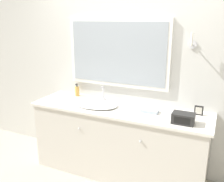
{
  "coord_description": "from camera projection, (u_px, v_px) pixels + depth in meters",
  "views": [
    {
      "loc": [
        1.09,
        -2.26,
        1.91
      ],
      "look_at": [
        -0.09,
        0.31,
        1.08
      ],
      "focal_mm": 40.0,
      "sensor_mm": 36.0,
      "label": 1
    }
  ],
  "objects": [
    {
      "name": "metal_tray",
      "position": [
        180.0,
        113.0,
        2.79
      ],
      "size": [
        0.18,
        0.1,
        0.01
      ],
      "color": "silver",
      "rests_on": "vanity_counter"
    },
    {
      "name": "vanity_counter",
      "position": [
        118.0,
        141.0,
        3.09
      ],
      "size": [
        2.16,
        0.62,
        0.88
      ],
      "color": "beige",
      "rests_on": "ground_plane"
    },
    {
      "name": "soap_bottle",
      "position": [
        77.0,
        91.0,
        3.41
      ],
      "size": [
        0.06,
        0.06,
        0.17
      ],
      "color": "gold",
      "rests_on": "vanity_counter"
    },
    {
      "name": "hand_towel_near_sink",
      "position": [
        150.0,
        111.0,
        2.83
      ],
      "size": [
        0.19,
        0.11,
        0.03
      ],
      "color": "#A8B7C6",
      "rests_on": "vanity_counter"
    },
    {
      "name": "wall_back",
      "position": [
        129.0,
        70.0,
        3.15
      ],
      "size": [
        8.0,
        0.18,
        2.55
      ],
      "color": "silver",
      "rests_on": "ground_plane"
    },
    {
      "name": "appliance_box",
      "position": [
        183.0,
        118.0,
        2.53
      ],
      "size": [
        0.22,
        0.15,
        0.11
      ],
      "color": "black",
      "rests_on": "vanity_counter"
    },
    {
      "name": "picture_frame",
      "position": [
        199.0,
        110.0,
        2.74
      ],
      "size": [
        0.09,
        0.01,
        0.11
      ],
      "color": "black",
      "rests_on": "vanity_counter"
    },
    {
      "name": "sink_basin",
      "position": [
        96.0,
        104.0,
        3.06
      ],
      "size": [
        0.56,
        0.42,
        0.2
      ],
      "color": "white",
      "rests_on": "vanity_counter"
    }
  ]
}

